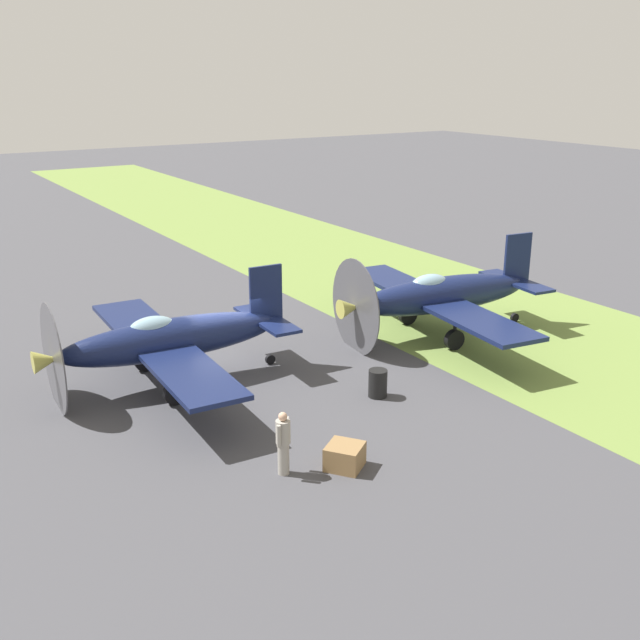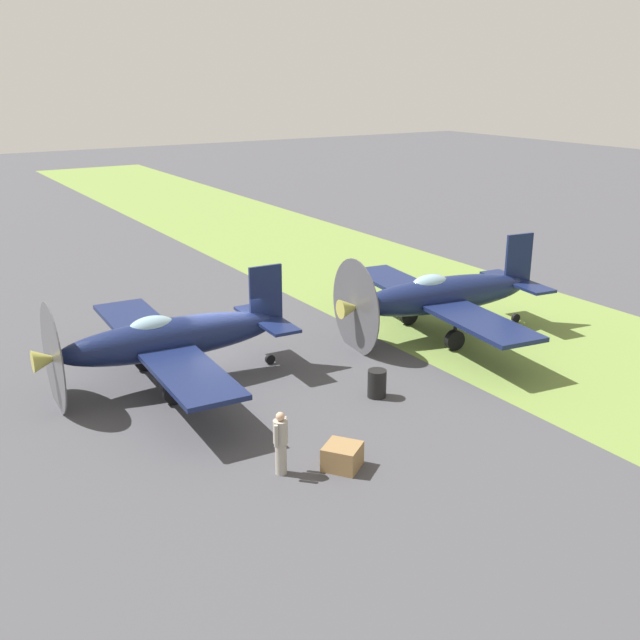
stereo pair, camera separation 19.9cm
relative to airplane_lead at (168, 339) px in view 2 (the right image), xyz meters
The scene contains 7 objects.
ground_plane 2.66m from the airplane_lead, 75.52° to the right, with size 160.00×160.00×0.00m, color #424247.
grass_verge 14.07m from the airplane_lead, 87.81° to the right, with size 120.00×11.00×0.01m, color olive.
airplane_lead is the anchor object (origin of this frame).
airplane_wingman 10.79m from the airplane_lead, 95.00° to the right, with size 10.97×8.71×3.89m.
ground_crew_chief 7.10m from the airplane_lead, behind, with size 0.42×0.53×1.73m.
fuel_drum 6.95m from the airplane_lead, 130.42° to the right, with size 0.60×0.60×0.90m, color black.
supply_crate 7.95m from the airplane_lead, 166.73° to the right, with size 0.90×0.90×0.64m, color olive.
Camera 2 is at (-22.73, 9.96, 9.87)m, focal length 42.20 mm.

